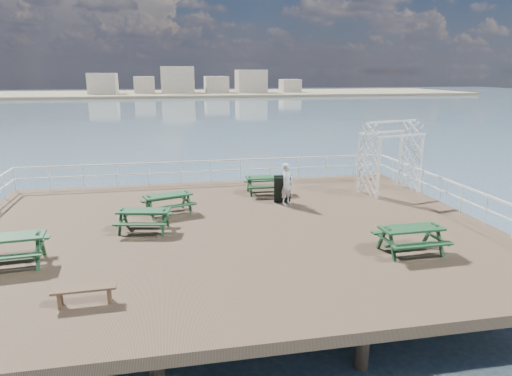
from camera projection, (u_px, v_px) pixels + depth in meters
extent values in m
cube|color=brown|center=(231.00, 232.00, 15.79)|extent=(18.00, 14.00, 0.30)
plane|color=#3E5268|center=(184.00, 134.00, 54.28)|extent=(300.00, 300.00, 0.00)
cube|color=tan|center=(218.00, 93.00, 147.29)|extent=(160.00, 40.00, 0.80)
cube|color=beige|center=(103.00, 83.00, 137.05)|extent=(8.00, 8.00, 6.00)
cube|color=beige|center=(144.00, 85.00, 139.42)|extent=(6.00, 8.00, 5.00)
cube|color=beige|center=(177.00, 80.00, 140.92)|extent=(10.00, 8.00, 8.00)
cube|color=beige|center=(216.00, 84.00, 143.53)|extent=(7.00, 8.00, 5.00)
cube|color=beige|center=(250.00, 81.00, 145.34)|extent=(9.00, 8.00, 7.00)
cube|color=beige|center=(290.00, 86.00, 148.14)|extent=(6.00, 8.00, 4.00)
cylinder|color=brown|center=(44.00, 227.00, 19.92)|extent=(0.36, 0.36, 2.10)
cylinder|color=brown|center=(365.00, 208.00, 22.72)|extent=(0.36, 0.36, 2.10)
cube|color=white|center=(211.00, 161.00, 22.01)|extent=(17.70, 0.07, 0.07)
cube|color=white|center=(211.00, 171.00, 22.13)|extent=(17.70, 0.05, 0.05)
cylinder|color=white|center=(14.00, 179.00, 20.48)|extent=(0.05, 0.05, 1.10)
cube|color=white|center=(463.00, 186.00, 17.15)|extent=(0.07, 13.70, 0.07)
cube|color=white|center=(462.00, 199.00, 17.27)|extent=(0.05, 13.70, 0.05)
cube|color=#153A1F|center=(143.00, 211.00, 15.29)|extent=(1.82, 0.99, 0.06)
cube|color=#153A1F|center=(148.00, 214.00, 15.91)|extent=(1.73, 0.57, 0.05)
cube|color=#153A1F|center=(140.00, 224.00, 14.80)|extent=(1.73, 0.57, 0.05)
cube|color=#153A1F|center=(123.00, 219.00, 15.37)|extent=(0.35, 1.37, 0.06)
cube|color=#153A1F|center=(165.00, 219.00, 15.36)|extent=(0.35, 1.37, 0.06)
cube|color=#153A1F|center=(125.00, 218.00, 15.65)|extent=(0.17, 0.50, 0.84)
cube|color=#153A1F|center=(120.00, 223.00, 15.10)|extent=(0.17, 0.50, 0.84)
cube|color=#153A1F|center=(167.00, 218.00, 15.65)|extent=(0.17, 0.50, 0.84)
cube|color=#153A1F|center=(163.00, 223.00, 15.10)|extent=(0.17, 0.50, 0.84)
cube|color=#153A1F|center=(144.00, 224.00, 15.41)|extent=(1.51, 0.37, 0.06)
cube|color=#153A1F|center=(168.00, 195.00, 17.16)|extent=(1.88, 1.18, 0.06)
cube|color=#153A1F|center=(163.00, 199.00, 17.73)|extent=(1.75, 0.76, 0.05)
cube|color=#153A1F|center=(173.00, 206.00, 16.73)|extent=(1.75, 0.76, 0.05)
cube|color=#153A1F|center=(149.00, 206.00, 16.89)|extent=(0.50, 1.37, 0.06)
cube|color=#153A1F|center=(187.00, 200.00, 17.57)|extent=(0.50, 1.37, 0.06)
cube|color=#153A1F|center=(147.00, 205.00, 17.15)|extent=(0.23, 0.50, 0.86)
cube|color=#153A1F|center=(151.00, 209.00, 16.65)|extent=(0.23, 0.50, 0.86)
cube|color=#153A1F|center=(184.00, 200.00, 17.83)|extent=(0.23, 0.50, 0.86)
cube|color=#153A1F|center=(189.00, 204.00, 17.34)|extent=(0.23, 0.50, 0.86)
cube|color=#153A1F|center=(168.00, 207.00, 17.28)|extent=(1.51, 0.55, 0.06)
cube|color=#153A1F|center=(266.00, 177.00, 20.07)|extent=(1.76, 0.71, 0.06)
cube|color=#153A1F|center=(263.00, 181.00, 20.70)|extent=(1.75, 0.28, 0.05)
cube|color=#153A1F|center=(268.00, 187.00, 19.59)|extent=(1.75, 0.28, 0.05)
cube|color=#153A1F|center=(250.00, 185.00, 20.03)|extent=(0.10, 1.41, 0.06)
cube|color=#153A1F|center=(282.00, 183.00, 20.27)|extent=(0.10, 1.41, 0.06)
cube|color=#153A1F|center=(248.00, 184.00, 20.32)|extent=(0.09, 0.50, 0.85)
cube|color=#153A1F|center=(251.00, 187.00, 19.76)|extent=(0.09, 0.50, 0.85)
cube|color=#153A1F|center=(280.00, 183.00, 20.56)|extent=(0.09, 0.50, 0.85)
cube|color=#153A1F|center=(283.00, 186.00, 20.01)|extent=(0.09, 0.50, 0.85)
cube|color=#153A1F|center=(266.00, 188.00, 20.19)|extent=(1.56, 0.11, 0.06)
cube|color=#153A1F|center=(5.00, 238.00, 12.49)|extent=(2.06, 0.93, 0.07)
cube|color=#153A1F|center=(12.00, 240.00, 13.20)|extent=(2.02, 0.44, 0.06)
cube|color=#153A1F|center=(1.00, 258.00, 11.95)|extent=(2.02, 0.44, 0.06)
cube|color=#153A1F|center=(40.00, 246.00, 12.80)|extent=(0.22, 1.62, 0.07)
cube|color=#153A1F|center=(42.00, 244.00, 13.12)|extent=(0.13, 0.58, 0.98)
cube|color=#153A1F|center=(38.00, 253.00, 12.50)|extent=(0.13, 0.58, 0.98)
cube|color=#153A1F|center=(8.00, 256.00, 12.63)|extent=(1.78, 0.23, 0.07)
cube|color=#153A1F|center=(412.00, 228.00, 13.43)|extent=(1.87, 0.78, 0.06)
cube|color=#153A1F|center=(400.00, 231.00, 14.08)|extent=(1.86, 0.32, 0.05)
cube|color=#153A1F|center=(423.00, 245.00, 12.92)|extent=(1.86, 0.32, 0.05)
cube|color=#153A1F|center=(387.00, 241.00, 13.34)|extent=(0.13, 1.49, 0.06)
cube|color=#153A1F|center=(434.00, 236.00, 13.67)|extent=(0.13, 1.49, 0.06)
cube|color=#153A1F|center=(382.00, 239.00, 13.64)|extent=(0.10, 0.53, 0.90)
cube|color=#153A1F|center=(392.00, 246.00, 13.06)|extent=(0.10, 0.53, 0.90)
cube|color=#153A1F|center=(428.00, 235.00, 13.98)|extent=(0.10, 0.53, 0.90)
cube|color=#153A1F|center=(440.00, 242.00, 13.40)|extent=(0.10, 0.53, 0.90)
cube|color=#153A1F|center=(410.00, 244.00, 13.55)|extent=(1.65, 0.14, 0.06)
cube|color=brown|center=(84.00, 289.00, 10.50)|extent=(1.45, 0.40, 0.05)
cube|color=brown|center=(60.00, 299.00, 10.43)|extent=(0.08, 0.31, 0.36)
cube|color=brown|center=(109.00, 294.00, 10.67)|extent=(0.08, 0.31, 0.36)
cube|color=white|center=(378.00, 169.00, 19.10)|extent=(0.12, 0.12, 2.56)
cube|color=white|center=(359.00, 164.00, 20.22)|extent=(0.12, 0.12, 2.56)
cube|color=white|center=(420.00, 164.00, 20.08)|extent=(0.12, 0.12, 2.56)
cube|color=white|center=(400.00, 159.00, 21.20)|extent=(0.12, 0.12, 2.56)
cube|color=white|center=(402.00, 136.00, 19.26)|extent=(2.50, 0.71, 0.09)
cube|color=white|center=(382.00, 132.00, 20.38)|extent=(2.50, 0.71, 0.09)
cube|color=white|center=(393.00, 122.00, 19.69)|extent=(2.50, 0.70, 0.07)
cube|color=black|center=(283.00, 190.00, 18.59)|extent=(0.71, 0.39, 1.11)
cube|color=black|center=(282.00, 189.00, 18.81)|extent=(0.71, 0.39, 1.11)
imported|color=silver|center=(287.00, 184.00, 18.34)|extent=(0.74, 0.70, 1.70)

